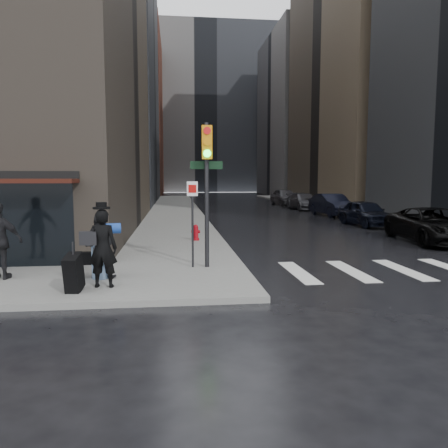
{
  "coord_description": "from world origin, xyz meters",
  "views": [
    {
      "loc": [
        -0.06,
        -11.14,
        2.74
      ],
      "look_at": [
        1.47,
        2.3,
        1.3
      ],
      "focal_mm": 35.0,
      "sensor_mm": 36.0,
      "label": 1
    }
  ],
  "objects_px": {
    "parked_car_3": "(303,201)",
    "parked_car_0": "(433,225)",
    "fire_hydrant": "(196,233)",
    "parked_car_1": "(365,213)",
    "traffic_light": "(206,175)",
    "man_overcoat": "(97,252)",
    "parked_car_2": "(332,205)",
    "man_jeans": "(99,246)",
    "parked_car_4": "(285,197)"
  },
  "relations": [
    {
      "from": "fire_hydrant",
      "to": "traffic_light",
      "type": "bearing_deg",
      "value": -89.79
    },
    {
      "from": "man_overcoat",
      "to": "parked_car_2",
      "type": "bearing_deg",
      "value": -118.48
    },
    {
      "from": "traffic_light",
      "to": "parked_car_2",
      "type": "xyz_separation_m",
      "value": [
        10.37,
        17.82,
        -2.02
      ]
    },
    {
      "from": "traffic_light",
      "to": "fire_hydrant",
      "type": "relative_size",
      "value": 6.32
    },
    {
      "from": "fire_hydrant",
      "to": "parked_car_2",
      "type": "distance_m",
      "value": 16.05
    },
    {
      "from": "traffic_light",
      "to": "parked_car_1",
      "type": "xyz_separation_m",
      "value": [
        9.95,
        11.3,
        -2.08
      ]
    },
    {
      "from": "traffic_light",
      "to": "parked_car_2",
      "type": "distance_m",
      "value": 20.72
    },
    {
      "from": "man_overcoat",
      "to": "parked_car_4",
      "type": "bearing_deg",
      "value": -106.65
    },
    {
      "from": "fire_hydrant",
      "to": "parked_car_1",
      "type": "xyz_separation_m",
      "value": [
        9.97,
        5.71,
        0.29
      ]
    },
    {
      "from": "fire_hydrant",
      "to": "parked_car_3",
      "type": "height_order",
      "value": "parked_car_3"
    },
    {
      "from": "man_overcoat",
      "to": "parked_car_0",
      "type": "bearing_deg",
      "value": -146.78
    },
    {
      "from": "man_jeans",
      "to": "fire_hydrant",
      "type": "bearing_deg",
      "value": -112.62
    },
    {
      "from": "fire_hydrant",
      "to": "parked_car_4",
      "type": "bearing_deg",
      "value": 67.87
    },
    {
      "from": "parked_car_0",
      "to": "parked_car_4",
      "type": "relative_size",
      "value": 1.09
    },
    {
      "from": "man_jeans",
      "to": "parked_car_1",
      "type": "bearing_deg",
      "value": -135.71
    },
    {
      "from": "fire_hydrant",
      "to": "parked_car_2",
      "type": "bearing_deg",
      "value": 49.63
    },
    {
      "from": "fire_hydrant",
      "to": "parked_car_4",
      "type": "distance_m",
      "value": 27.27
    },
    {
      "from": "man_jeans",
      "to": "parked_car_4",
      "type": "relative_size",
      "value": 0.35
    },
    {
      "from": "man_overcoat",
      "to": "parked_car_3",
      "type": "relative_size",
      "value": 0.42
    },
    {
      "from": "man_jeans",
      "to": "parked_car_0",
      "type": "distance_m",
      "value": 14.07
    },
    {
      "from": "man_jeans",
      "to": "parked_car_4",
      "type": "bearing_deg",
      "value": -112.04
    },
    {
      "from": "parked_car_2",
      "to": "man_jeans",
      "type": "bearing_deg",
      "value": -129.54
    },
    {
      "from": "man_jeans",
      "to": "parked_car_3",
      "type": "bearing_deg",
      "value": -116.99
    },
    {
      "from": "parked_car_0",
      "to": "fire_hydrant",
      "type": "bearing_deg",
      "value": -179.32
    },
    {
      "from": "fire_hydrant",
      "to": "parked_car_1",
      "type": "relative_size",
      "value": 0.15
    },
    {
      "from": "traffic_light",
      "to": "parked_car_3",
      "type": "xyz_separation_m",
      "value": [
        10.24,
        24.34,
        -2.11
      ]
    },
    {
      "from": "man_overcoat",
      "to": "traffic_light",
      "type": "xyz_separation_m",
      "value": [
        2.71,
        2.08,
        1.81
      ]
    },
    {
      "from": "traffic_light",
      "to": "parked_car_3",
      "type": "bearing_deg",
      "value": 68.52
    },
    {
      "from": "traffic_light",
      "to": "parked_car_0",
      "type": "distance_m",
      "value": 11.27
    },
    {
      "from": "man_jeans",
      "to": "parked_car_2",
      "type": "height_order",
      "value": "man_jeans"
    },
    {
      "from": "traffic_light",
      "to": "parked_car_1",
      "type": "height_order",
      "value": "traffic_light"
    },
    {
      "from": "fire_hydrant",
      "to": "parked_car_3",
      "type": "distance_m",
      "value": 21.37
    },
    {
      "from": "traffic_light",
      "to": "parked_car_3",
      "type": "relative_size",
      "value": 0.85
    },
    {
      "from": "parked_car_4",
      "to": "parked_car_3",
      "type": "bearing_deg",
      "value": -95.05
    },
    {
      "from": "parked_car_3",
      "to": "parked_car_0",
      "type": "bearing_deg",
      "value": -93.33
    },
    {
      "from": "traffic_light",
      "to": "parked_car_2",
      "type": "relative_size",
      "value": 0.86
    },
    {
      "from": "parked_car_2",
      "to": "parked_car_3",
      "type": "xyz_separation_m",
      "value": [
        -0.13,
        6.52,
        -0.09
      ]
    },
    {
      "from": "parked_car_3",
      "to": "parked_car_4",
      "type": "bearing_deg",
      "value": 87.31
    },
    {
      "from": "parked_car_1",
      "to": "parked_car_3",
      "type": "height_order",
      "value": "parked_car_1"
    },
    {
      "from": "parked_car_2",
      "to": "man_overcoat",
      "type": "bearing_deg",
      "value": -127.9
    },
    {
      "from": "parked_car_1",
      "to": "parked_car_2",
      "type": "relative_size",
      "value": 0.9
    },
    {
      "from": "parked_car_0",
      "to": "parked_car_2",
      "type": "distance_m",
      "value": 13.04
    },
    {
      "from": "traffic_light",
      "to": "man_overcoat",
      "type": "bearing_deg",
      "value": -141.17
    },
    {
      "from": "parked_car_1",
      "to": "parked_car_0",
      "type": "bearing_deg",
      "value": -94.06
    },
    {
      "from": "man_overcoat",
      "to": "man_jeans",
      "type": "relative_size",
      "value": 1.23
    },
    {
      "from": "traffic_light",
      "to": "parked_car_2",
      "type": "height_order",
      "value": "traffic_light"
    },
    {
      "from": "man_jeans",
      "to": "parked_car_1",
      "type": "xyz_separation_m",
      "value": [
        12.77,
        12.35,
        -0.25
      ]
    },
    {
      "from": "man_overcoat",
      "to": "fire_hydrant",
      "type": "xyz_separation_m",
      "value": [
        2.69,
        7.67,
        -0.57
      ]
    },
    {
      "from": "traffic_light",
      "to": "fire_hydrant",
      "type": "bearing_deg",
      "value": 91.55
    },
    {
      "from": "parked_car_0",
      "to": "parked_car_3",
      "type": "bearing_deg",
      "value": 94.58
    }
  ]
}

